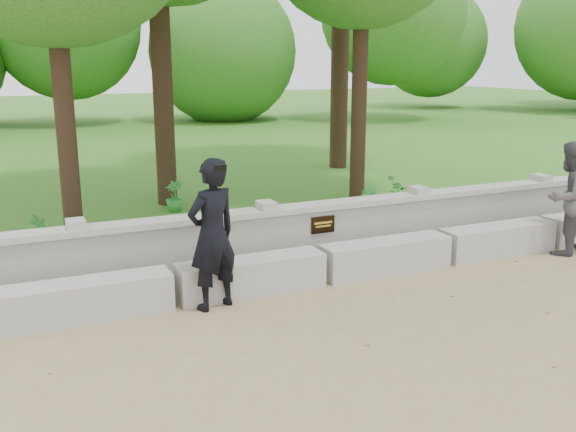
% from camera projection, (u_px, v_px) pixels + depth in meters
% --- Properties ---
extents(ground, '(80.00, 80.00, 0.00)m').
position_uv_depth(ground, '(403.00, 336.00, 6.88)').
color(ground, '#97835D').
rests_on(ground, ground).
extents(lawn, '(40.00, 22.00, 0.25)m').
position_uv_depth(lawn, '(137.00, 153.00, 19.24)').
color(lawn, '#356D1D').
rests_on(lawn, ground).
extents(concrete_bench, '(11.90, 0.45, 0.45)m').
position_uv_depth(concrete_bench, '(322.00, 265.00, 8.51)').
color(concrete_bench, '#ACA9A2').
rests_on(concrete_bench, ground).
extents(parapet_wall, '(12.50, 0.35, 0.90)m').
position_uv_depth(parapet_wall, '(299.00, 235.00, 9.07)').
color(parapet_wall, '#A19F98').
rests_on(parapet_wall, ground).
extents(man_main, '(0.77, 0.71, 1.81)m').
position_uv_depth(man_main, '(212.00, 235.00, 7.46)').
color(man_main, black).
rests_on(man_main, ground).
extents(visitor_left, '(0.91, 0.75, 1.72)m').
position_uv_depth(visitor_left, '(568.00, 198.00, 9.61)').
color(visitor_left, '#48474D').
rests_on(visitor_left, ground).
extents(shrub_a, '(0.36, 0.35, 0.57)m').
position_uv_depth(shrub_a, '(39.00, 234.00, 8.86)').
color(shrub_a, '#297B2D').
rests_on(shrub_a, lawn).
extents(shrub_b, '(0.28, 0.33, 0.55)m').
position_uv_depth(shrub_b, '(368.00, 204.00, 10.75)').
color(shrub_b, '#297B2D').
rests_on(shrub_b, lawn).
extents(shrub_c, '(0.79, 0.79, 0.66)m').
position_uv_depth(shrub_c, '(402.00, 196.00, 11.12)').
color(shrub_c, '#297B2D').
rests_on(shrub_c, lawn).
extents(shrub_d, '(0.41, 0.41, 0.55)m').
position_uv_depth(shrub_d, '(174.00, 196.00, 11.34)').
color(shrub_d, '#297B2D').
rests_on(shrub_d, lawn).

